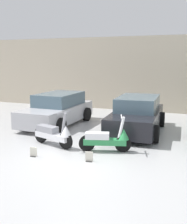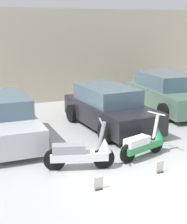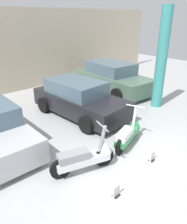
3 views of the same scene
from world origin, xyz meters
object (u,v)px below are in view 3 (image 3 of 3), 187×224
placard_near_right_scooter (152,157)px  support_column_side (161,60)px  car_rear_center (79,99)px  car_rear_right (112,78)px  placard_near_left_scooter (116,191)px  scooter_front_left (86,156)px  scooter_front_right (129,132)px

placard_near_right_scooter → support_column_side: 4.25m
support_column_side → car_rear_center: bearing=152.8°
car_rear_right → placard_near_left_scooter: 6.93m
scooter_front_left → placard_near_left_scooter: 1.07m
car_rear_center → support_column_side: support_column_side is taller
scooter_front_right → scooter_front_left: bearing=165.5°
car_rear_right → car_rear_center: bearing=-63.6°
car_rear_right → placard_near_left_scooter: size_ratio=16.13×
placard_near_left_scooter → car_rear_right: bearing=43.9°
scooter_front_left → support_column_side: size_ratio=0.41×
car_rear_right → placard_near_right_scooter: (-3.41, -4.60, -0.54)m
scooter_front_left → support_column_side: support_column_side is taller
scooter_front_left → support_column_side: bearing=31.2°
scooter_front_right → car_rear_center: (0.28, 2.56, 0.24)m
car_rear_center → support_column_side: (2.85, -1.46, 1.27)m
placard_near_right_scooter → support_column_side: support_column_side is taller
placard_near_right_scooter → car_rear_right: bearing=53.4°
scooter_front_right → car_rear_center: car_rear_center is taller
car_rear_right → placard_near_right_scooter: size_ratio=16.13×
scooter_front_left → support_column_side: 5.15m
support_column_side → car_rear_right: bearing=87.5°
car_rear_right → support_column_side: support_column_side is taller
scooter_front_right → support_column_side: size_ratio=0.39×
placard_near_right_scooter → scooter_front_left: bearing=150.6°
car_rear_right → support_column_side: 2.85m
placard_near_right_scooter → placard_near_left_scooter: bearing=-172.9°
car_rear_center → placard_near_left_scooter: size_ratio=14.72×
car_rear_right → support_column_side: bearing=3.3°
scooter_front_right → car_rear_right: bearing=31.1°
scooter_front_right → car_rear_center: size_ratio=0.38×
car_rear_center → support_column_side: 3.44m
car_rear_right → scooter_front_right: bearing=-35.6°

